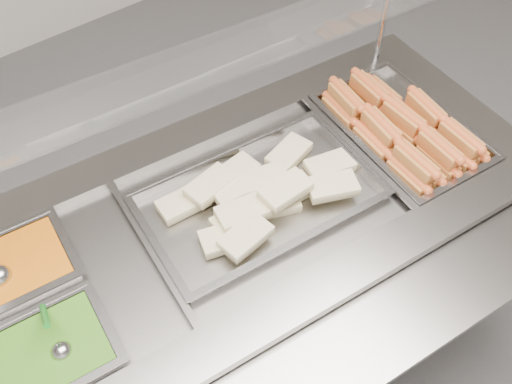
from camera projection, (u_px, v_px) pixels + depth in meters
steam_counter at (244, 281)px, 1.83m from camera, size 1.75×0.93×0.80m
tray_rail at (345, 348)px, 1.30m from camera, size 1.62×0.51×0.05m
sneeze_guard at (197, 66)px, 1.37m from camera, size 1.49×0.43×0.39m
pan_hotdogs at (399, 135)px, 1.73m from camera, size 0.36×0.52×0.09m
pan_wraps at (259, 201)px, 1.55m from camera, size 0.64×0.43×0.06m
pan_beans at (17, 274)px, 1.42m from camera, size 0.29×0.24×0.09m
pan_peas at (52, 358)px, 1.28m from camera, size 0.29×0.24×0.09m
hotdogs_in_buns at (401, 129)px, 1.68m from camera, size 0.28×0.49×0.10m
tortilla_wraps at (259, 194)px, 1.53m from camera, size 0.55×0.33×0.09m
serving_spoon at (59, 345)px, 1.25m from camera, size 0.05×0.16×0.13m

